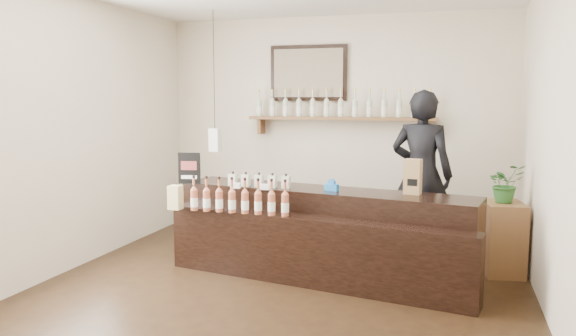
# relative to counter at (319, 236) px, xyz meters

# --- Properties ---
(ground) EXTENTS (5.00, 5.00, 0.00)m
(ground) POSITION_rel_counter_xyz_m (-0.25, -0.59, -0.40)
(ground) COLOR black
(ground) RESTS_ON ground
(room_shell) EXTENTS (5.00, 5.00, 5.00)m
(room_shell) POSITION_rel_counter_xyz_m (-0.25, -0.59, 1.30)
(room_shell) COLOR beige
(room_shell) RESTS_ON ground
(back_wall_decor) EXTENTS (2.66, 0.96, 1.69)m
(back_wall_decor) POSITION_rel_counter_xyz_m (-0.39, 1.79, 1.35)
(back_wall_decor) COLOR brown
(back_wall_decor) RESTS_ON ground
(counter) EXTENTS (3.10, 1.36, 1.00)m
(counter) POSITION_rel_counter_xyz_m (0.00, 0.00, 0.00)
(counter) COLOR black
(counter) RESTS_ON ground
(promo_sign) EXTENTS (0.24, 0.06, 0.33)m
(promo_sign) POSITION_rel_counter_xyz_m (-1.43, 0.07, 0.62)
(promo_sign) COLOR black
(promo_sign) RESTS_ON counter
(paper_bag) EXTENTS (0.17, 0.14, 0.33)m
(paper_bag) POSITION_rel_counter_xyz_m (0.89, 0.07, 0.62)
(paper_bag) COLOR #977049
(paper_bag) RESTS_ON counter
(tape_dispenser) EXTENTS (0.15, 0.10, 0.12)m
(tape_dispenser) POSITION_rel_counter_xyz_m (0.12, 0.04, 0.50)
(tape_dispenser) COLOR #1863AD
(tape_dispenser) RESTS_ON counter
(side_cabinet) EXTENTS (0.44, 0.55, 0.72)m
(side_cabinet) POSITION_rel_counter_xyz_m (1.75, 0.59, -0.04)
(side_cabinet) COLOR brown
(side_cabinet) RESTS_ON ground
(potted_plant) EXTENTS (0.45, 0.43, 0.38)m
(potted_plant) POSITION_rel_counter_xyz_m (1.75, 0.59, 0.51)
(potted_plant) COLOR #275B24
(potted_plant) RESTS_ON side_cabinet
(shopkeeper) EXTENTS (0.85, 0.65, 2.09)m
(shopkeeper) POSITION_rel_counter_xyz_m (0.92, 0.96, 0.64)
(shopkeeper) COLOR black
(shopkeeper) RESTS_ON ground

